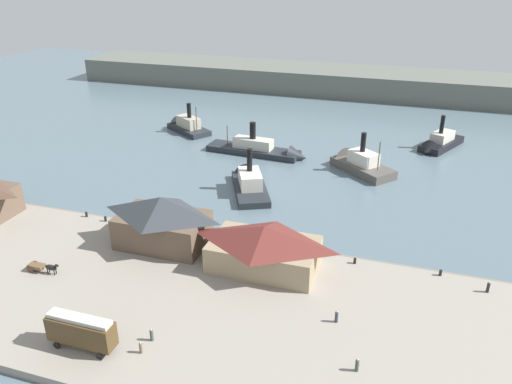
{
  "coord_description": "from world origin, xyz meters",
  "views": [
    {
      "loc": [
        36.26,
        -73.92,
        44.08
      ],
      "look_at": [
        7.96,
        13.28,
        2.0
      ],
      "focal_mm": 35.82,
      "sensor_mm": 36.0,
      "label": 1
    }
  ],
  "objects_px": {
    "pedestrian_walking_west": "(357,365)",
    "ferry_moored_west": "(438,144)",
    "pedestrian_near_cart": "(337,317)",
    "mooring_post_east": "(355,261)",
    "mooring_post_west": "(86,214)",
    "ferry_shed_east_terminal": "(162,221)",
    "pedestrian_near_west_shed": "(488,287)",
    "ferry_mid_harbor": "(265,150)",
    "ferry_departing_north": "(185,125)",
    "ferry_near_quay": "(357,163)",
    "horse_cart": "(43,267)",
    "street_tram": "(81,330)",
    "pedestrian_near_east_shed": "(152,335)",
    "pedestrian_by_tram": "(141,348)",
    "ferry_approaching_east": "(249,181)",
    "mooring_post_center_west": "(105,219)",
    "mooring_post_center_east": "(441,273)",
    "ferry_shed_central_terminal": "(264,247)"
  },
  "relations": [
    {
      "from": "pedestrian_by_tram",
      "to": "ferry_departing_north",
      "type": "relative_size",
      "value": 0.1
    },
    {
      "from": "ferry_shed_central_terminal",
      "to": "ferry_near_quay",
      "type": "xyz_separation_m",
      "value": [
        7.64,
        47.18,
        -3.16
      ]
    },
    {
      "from": "street_tram",
      "to": "ferry_approaching_east",
      "type": "height_order",
      "value": "ferry_approaching_east"
    },
    {
      "from": "ferry_shed_east_terminal",
      "to": "ferry_mid_harbor",
      "type": "relative_size",
      "value": 0.57
    },
    {
      "from": "horse_cart",
      "to": "mooring_post_center_east",
      "type": "bearing_deg",
      "value": 17.11
    },
    {
      "from": "horse_cart",
      "to": "pedestrian_near_east_shed",
      "type": "bearing_deg",
      "value": -20.3
    },
    {
      "from": "mooring_post_center_east",
      "to": "pedestrian_near_cart",
      "type": "bearing_deg",
      "value": -129.9
    },
    {
      "from": "ferry_shed_central_terminal",
      "to": "pedestrian_near_west_shed",
      "type": "relative_size",
      "value": 9.44
    },
    {
      "from": "mooring_post_center_west",
      "to": "ferry_approaching_east",
      "type": "relative_size",
      "value": 0.05
    },
    {
      "from": "horse_cart",
      "to": "mooring_post_west",
      "type": "height_order",
      "value": "horse_cart"
    },
    {
      "from": "pedestrian_walking_west",
      "to": "ferry_approaching_east",
      "type": "height_order",
      "value": "ferry_approaching_east"
    },
    {
      "from": "pedestrian_near_cart",
      "to": "mooring_post_center_east",
      "type": "bearing_deg",
      "value": 50.1
    },
    {
      "from": "mooring_post_east",
      "to": "mooring_post_center_west",
      "type": "bearing_deg",
      "value": 179.74
    },
    {
      "from": "mooring_post_west",
      "to": "ferry_near_quay",
      "type": "bearing_deg",
      "value": 43.65
    },
    {
      "from": "ferry_approaching_east",
      "to": "ferry_moored_west",
      "type": "relative_size",
      "value": 1.13
    },
    {
      "from": "ferry_departing_north",
      "to": "ferry_near_quay",
      "type": "height_order",
      "value": "ferry_near_quay"
    },
    {
      "from": "ferry_moored_west",
      "to": "ferry_shed_east_terminal",
      "type": "bearing_deg",
      "value": -123.18
    },
    {
      "from": "pedestrian_walking_west",
      "to": "ferry_moored_west",
      "type": "height_order",
      "value": "ferry_moored_west"
    },
    {
      "from": "mooring_post_east",
      "to": "ferry_near_quay",
      "type": "height_order",
      "value": "ferry_near_quay"
    },
    {
      "from": "pedestrian_walking_west",
      "to": "ferry_approaching_east",
      "type": "distance_m",
      "value": 55.76
    },
    {
      "from": "ferry_shed_central_terminal",
      "to": "pedestrian_by_tram",
      "type": "xyz_separation_m",
      "value": [
        -8.42,
        -22.38,
        -2.79
      ]
    },
    {
      "from": "pedestrian_near_cart",
      "to": "mooring_post_west",
      "type": "xyz_separation_m",
      "value": [
        -48.4,
        15.42,
        -0.35
      ]
    },
    {
      "from": "pedestrian_walking_west",
      "to": "mooring_post_west",
      "type": "height_order",
      "value": "pedestrian_walking_west"
    },
    {
      "from": "pedestrian_near_east_shed",
      "to": "mooring_post_east",
      "type": "distance_m",
      "value": 33.05
    },
    {
      "from": "pedestrian_near_cart",
      "to": "mooring_post_west",
      "type": "bearing_deg",
      "value": 162.33
    },
    {
      "from": "pedestrian_near_cart",
      "to": "pedestrian_walking_west",
      "type": "relative_size",
      "value": 1.0
    },
    {
      "from": "pedestrian_near_east_shed",
      "to": "ferry_shed_east_terminal",
      "type": "bearing_deg",
      "value": 113.72
    },
    {
      "from": "ferry_shed_east_terminal",
      "to": "pedestrian_near_west_shed",
      "type": "relative_size",
      "value": 8.37
    },
    {
      "from": "pedestrian_by_tram",
      "to": "ferry_mid_harbor",
      "type": "height_order",
      "value": "ferry_mid_harbor"
    },
    {
      "from": "ferry_shed_east_terminal",
      "to": "ferry_near_quay",
      "type": "relative_size",
      "value": 0.87
    },
    {
      "from": "pedestrian_walking_west",
      "to": "mooring_post_center_east",
      "type": "bearing_deg",
      "value": 68.48
    },
    {
      "from": "mooring_post_east",
      "to": "ferry_departing_north",
      "type": "xyz_separation_m",
      "value": [
        -55.19,
        56.38,
        -0.21
      ]
    },
    {
      "from": "ferry_approaching_east",
      "to": "mooring_post_center_west",
      "type": "bearing_deg",
      "value": -127.11
    },
    {
      "from": "pedestrian_by_tram",
      "to": "mooring_post_center_east",
      "type": "bearing_deg",
      "value": 39.68
    },
    {
      "from": "horse_cart",
      "to": "ferry_approaching_east",
      "type": "bearing_deg",
      "value": 66.22
    },
    {
      "from": "pedestrian_near_cart",
      "to": "pedestrian_walking_west",
      "type": "height_order",
      "value": "same"
    },
    {
      "from": "pedestrian_near_west_shed",
      "to": "ferry_near_quay",
      "type": "xyz_separation_m",
      "value": [
        -24.27,
        43.67,
        -0.42
      ]
    },
    {
      "from": "mooring_post_west",
      "to": "ferry_moored_west",
      "type": "relative_size",
      "value": 0.05
    },
    {
      "from": "pedestrian_near_cart",
      "to": "mooring_post_east",
      "type": "relative_size",
      "value": 1.96
    },
    {
      "from": "pedestrian_near_east_shed",
      "to": "mooring_post_east",
      "type": "xyz_separation_m",
      "value": [
        21.31,
        25.27,
        -0.34
      ]
    },
    {
      "from": "street_tram",
      "to": "ferry_moored_west",
      "type": "height_order",
      "value": "ferry_moored_west"
    },
    {
      "from": "street_tram",
      "to": "ferry_near_quay",
      "type": "height_order",
      "value": "ferry_near_quay"
    },
    {
      "from": "pedestrian_near_east_shed",
      "to": "mooring_post_east",
      "type": "bearing_deg",
      "value": 49.86
    },
    {
      "from": "ferry_near_quay",
      "to": "pedestrian_near_east_shed",
      "type": "bearing_deg",
      "value": -103.31
    },
    {
      "from": "pedestrian_near_west_shed",
      "to": "ferry_mid_harbor",
      "type": "height_order",
      "value": "ferry_mid_harbor"
    },
    {
      "from": "street_tram",
      "to": "horse_cart",
      "type": "xyz_separation_m",
      "value": [
        -15.57,
        12.11,
        -1.69
      ]
    },
    {
      "from": "ferry_near_quay",
      "to": "ferry_approaching_east",
      "type": "relative_size",
      "value": 0.87
    },
    {
      "from": "pedestrian_walking_west",
      "to": "ferry_shed_east_terminal",
      "type": "bearing_deg",
      "value": 151.08
    },
    {
      "from": "ferry_approaching_east",
      "to": "ferry_departing_north",
      "type": "bearing_deg",
      "value": 133.16
    },
    {
      "from": "pedestrian_near_cart",
      "to": "ferry_mid_harbor",
      "type": "relative_size",
      "value": 0.07
    }
  ]
}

